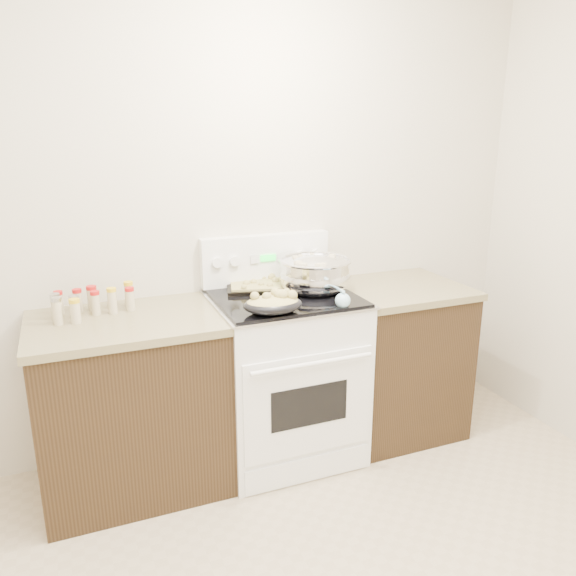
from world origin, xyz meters
name	(u,v)px	position (x,y,z in m)	size (l,w,h in m)	color
room_shell	(363,175)	(0.00, 0.00, 1.70)	(4.10, 3.60, 2.75)	beige
counter_left	(133,403)	(-0.48, 1.43, 0.46)	(0.93, 0.67, 0.92)	black
counter_right	(395,358)	(1.08, 1.43, 0.46)	(0.73, 0.67, 0.92)	black
kitchen_range	(284,373)	(0.35, 1.42, 0.49)	(0.78, 0.73, 1.22)	white
mixing_bowl	(315,275)	(0.54, 1.45, 1.03)	(0.40, 0.40, 0.23)	silver
roasting_pan	(273,303)	(0.19, 1.18, 0.99)	(0.31, 0.23, 0.12)	black
baking_sheet	(265,285)	(0.31, 1.60, 0.96)	(0.49, 0.40, 0.06)	black
wooden_spoon	(271,294)	(0.28, 1.44, 0.95)	(0.14, 0.24, 0.04)	tan
blue_ladle	(342,299)	(0.56, 1.15, 0.98)	(0.12, 0.27, 0.10)	#9BCEE7
spice_jars	(90,302)	(-0.63, 1.56, 0.98)	(0.40, 0.23, 0.13)	#BFB28C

